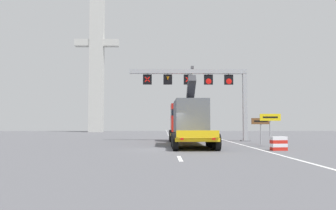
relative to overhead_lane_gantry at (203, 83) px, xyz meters
name	(u,v)px	position (x,y,z in m)	size (l,w,h in m)	color
ground	(167,149)	(-3.75, -10.56, -5.82)	(112.00, 112.00, 0.00)	#5B5B60
lane_markings	(168,134)	(-3.17, 20.99, -5.81)	(0.20, 77.70, 0.01)	silver
edge_line_right	(225,140)	(2.45, 1.44, -5.81)	(0.20, 63.00, 0.01)	silver
overhead_lane_gantry	(203,83)	(0.00, 0.00, 0.00)	(11.98, 0.90, 7.48)	#9EA0A5
heavy_haul_truck_yellow	(187,121)	(-1.90, -4.42, -3.83)	(3.05, 14.07, 5.30)	yellow
exit_sign_yellow	(270,122)	(4.05, -8.23, -3.93)	(1.56, 0.15, 2.47)	#9EA0A5
tourist_info_sign_brown	(261,124)	(4.12, -5.54, -4.14)	(1.57, 0.15, 2.19)	#9EA0A5
crash_barrier_striped	(279,144)	(3.48, -11.59, -5.37)	(1.06, 0.62, 0.90)	red
bridge_pylon_distant	(97,58)	(-17.65, 35.53, 9.37)	(9.00, 2.00, 29.61)	#B7B7B2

